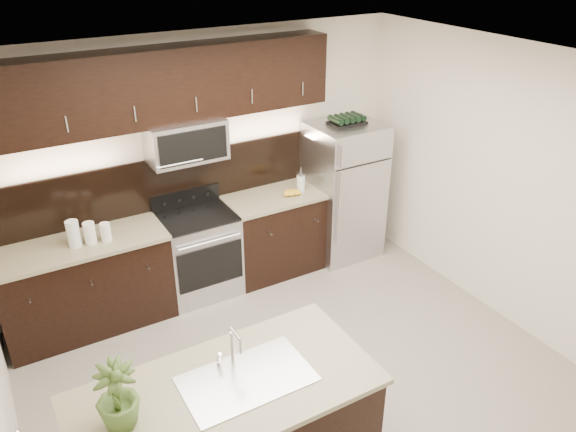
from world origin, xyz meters
name	(u,v)px	position (x,y,z in m)	size (l,w,h in m)	color
ground	(301,376)	(0.00, 0.00, 0.00)	(4.50, 4.50, 0.00)	gray
room_walls	(294,211)	(-0.11, -0.04, 1.70)	(4.52, 4.02, 2.71)	silver
counter_run	(181,259)	(-0.46, 1.69, 0.47)	(3.51, 0.65, 0.94)	black
upper_fixtures	(162,98)	(-0.43, 1.84, 2.14)	(3.49, 0.40, 1.66)	black
sink_faucet	(246,376)	(-0.85, -0.68, 0.96)	(0.84, 0.50, 0.28)	silver
refrigerator	(343,191)	(1.56, 1.63, 0.81)	(0.78, 0.70, 1.62)	#B2B2B7
wine_rack	(347,120)	(1.56, 1.63, 1.66)	(0.40, 0.25, 0.10)	black
plant	(117,396)	(-1.65, -0.65, 1.16)	(0.25, 0.25, 0.45)	#3F5B24
canisters	(86,233)	(-1.34, 1.62, 1.05)	(0.38, 0.15, 0.26)	silver
french_press	(301,182)	(0.98, 1.64, 1.04)	(0.10, 0.10, 0.28)	silver
bananas	(287,193)	(0.78, 1.61, 0.97)	(0.21, 0.16, 0.06)	gold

